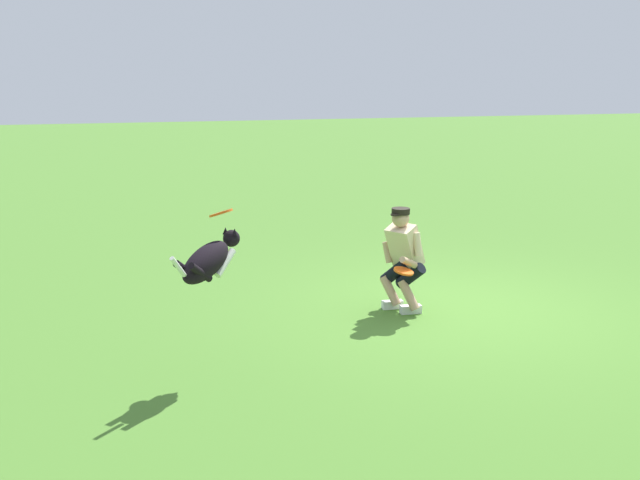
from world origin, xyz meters
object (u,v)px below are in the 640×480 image
Objects in this scene: person at (403,256)px; frisbee_held at (404,271)px; frisbee_flying at (221,213)px; dog at (209,260)px.

frisbee_held is (0.12, 0.37, -0.09)m from person.
frisbee_held is at bearing -159.16° from frisbee_flying.
dog is at bearing 61.25° from frisbee_flying.
dog reaches higher than frisbee_held.
dog reaches higher than person.
person is at bearing -16.80° from dog.
frisbee_flying is 2.54m from frisbee_held.
dog is at bearing 25.58° from frisbee_held.
person is 2.93m from dog.
frisbee_held is (-2.20, -0.84, -0.95)m from frisbee_flying.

